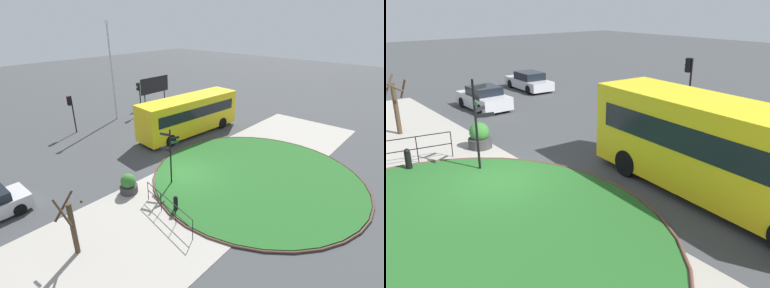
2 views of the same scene
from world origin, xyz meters
TOP-DOWN VIEW (x-y plane):
  - ground at (0.00, 0.00)m, footprint 120.00×120.00m
  - sidewalk_paving at (0.00, -2.17)m, footprint 32.00×7.66m
  - grass_island at (2.77, -3.57)m, footprint 12.97×12.97m
  - grass_kerb_ring at (2.77, -3.57)m, footprint 13.28×13.28m
  - signpost_directional at (-1.43, -0.06)m, footprint 0.96×0.86m
  - bollard_foreground at (-3.19, -2.26)m, footprint 0.24×0.24m
  - railing_grass_edge at (-3.86, -2.39)m, footprint 0.75×4.05m
  - bus_yellow at (5.57, 4.87)m, footprint 9.79×3.17m
  - car_near_lane at (-13.20, 9.54)m, footprint 4.54×1.96m
  - car_far_lane at (-10.07, 4.33)m, footprint 3.96×1.99m
  - traffic_light_far at (-1.24, 12.50)m, footprint 0.49×0.28m
  - planter_near_signpost at (-3.80, 1.02)m, footprint 1.04×1.04m
  - street_tree_bare at (-8.17, -1.18)m, footprint 1.25×1.24m

SIDE VIEW (x-z plane):
  - ground at x=0.00m, z-range 0.00..0.00m
  - sidewalk_paving at x=0.00m, z-range 0.00..0.02m
  - grass_island at x=2.77m, z-range 0.00..0.10m
  - grass_kerb_ring at x=2.77m, z-range 0.00..0.11m
  - bollard_foreground at x=-3.19m, z-range 0.01..0.93m
  - planter_near_signpost at x=-3.80m, z-range -0.06..1.13m
  - car_near_lane at x=-13.20m, z-range -0.05..1.30m
  - car_far_lane at x=-10.07m, z-range -0.04..1.37m
  - railing_grass_edge at x=-3.86m, z-range 0.17..1.31m
  - street_tree_bare at x=-8.17m, z-range 0.06..3.00m
  - bus_yellow at x=5.57m, z-range 0.12..3.37m
  - signpost_directional at x=-1.43m, z-range 0.32..3.92m
  - traffic_light_far at x=-1.24m, z-range 0.78..4.09m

